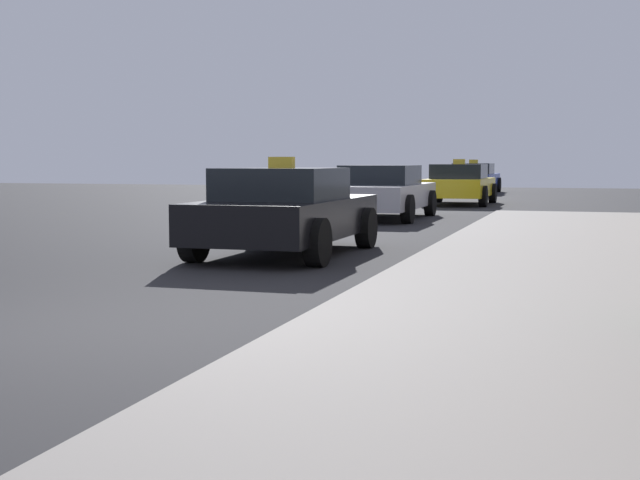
{
  "coord_description": "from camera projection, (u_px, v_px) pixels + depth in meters",
  "views": [
    {
      "loc": [
        4.16,
        -5.69,
        1.37
      ],
      "look_at": [
        2.29,
        0.32,
        0.79
      ],
      "focal_mm": 48.42,
      "sensor_mm": 36.0,
      "label": 1
    }
  ],
  "objects": [
    {
      "name": "car_yellow",
      "position": [
        460.0,
        184.0,
        27.16
      ],
      "size": [
        2.01,
        4.16,
        1.43
      ],
      "color": "yellow",
      "rests_on": "ground_plane"
    },
    {
      "name": "car_black",
      "position": [
        285.0,
        211.0,
        12.55
      ],
      "size": [
        1.97,
        4.01,
        1.43
      ],
      "color": "black",
      "rests_on": "ground_plane"
    },
    {
      "name": "car_blue",
      "position": [
        474.0,
        178.0,
        36.87
      ],
      "size": [
        1.99,
        4.54,
        1.43
      ],
      "color": "#233899",
      "rests_on": "ground_plane"
    },
    {
      "name": "ground_plane",
      "position": [
        30.0,
        336.0,
        6.76
      ],
      "size": [
        80.0,
        80.0,
        0.0
      ],
      "primitive_type": "plane",
      "color": "#232326"
    },
    {
      "name": "sidewalk",
      "position": [
        558.0,
        362.0,
        5.57
      ],
      "size": [
        4.0,
        32.0,
        0.15
      ],
      "primitive_type": "cube",
      "color": "gray",
      "rests_on": "ground_plane"
    },
    {
      "name": "car_silver",
      "position": [
        382.0,
        192.0,
        20.42
      ],
      "size": [
        2.01,
        4.4,
        1.27
      ],
      "color": "#B7B7BF",
      "rests_on": "ground_plane"
    }
  ]
}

